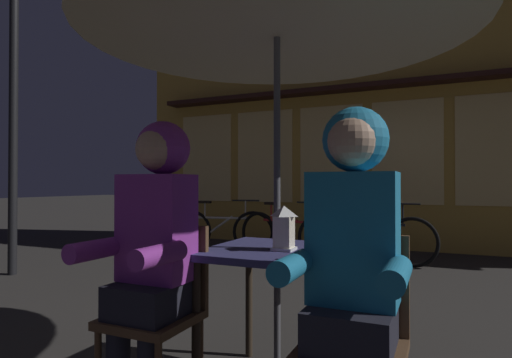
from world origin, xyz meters
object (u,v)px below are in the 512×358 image
at_px(cafe_table, 277,267).
at_px(chair_right, 355,331).
at_px(person_left_hooded, 154,233).
at_px(person_right_hooded, 352,244).
at_px(patio_umbrella, 277,3).
at_px(street_lamp, 14,49).
at_px(lantern, 284,227).
at_px(chair_left, 161,303).
at_px(bicycle_nearest, 222,230).
at_px(bicycle_third, 373,238).
at_px(bicycle_second, 287,235).

bearing_deg(cafe_table, chair_right, -37.55).
bearing_deg(person_left_hooded, person_right_hooded, 0.00).
distance_m(patio_umbrella, street_lamp, 4.15).
xyz_separation_m(lantern, chair_left, (-0.54, -0.32, -0.37)).
bearing_deg(bicycle_nearest, bicycle_third, -0.61).
relative_size(bicycle_second, bicycle_third, 0.98).
bearing_deg(person_left_hooded, street_lamp, 153.35).
xyz_separation_m(patio_umbrella, person_left_hooded, (-0.48, -0.43, -1.21)).
bearing_deg(cafe_table, street_lamp, 161.71).
distance_m(cafe_table, patio_umbrella, 1.42).
distance_m(cafe_table, person_left_hooded, 0.67).
height_order(cafe_table, patio_umbrella, patio_umbrella).
distance_m(street_lamp, bicycle_nearest, 3.73).
relative_size(patio_umbrella, bicycle_nearest, 1.39).
xyz_separation_m(person_right_hooded, bicycle_second, (-1.72, 4.03, -0.50)).
relative_size(cafe_table, person_right_hooded, 0.53).
bearing_deg(cafe_table, person_right_hooded, -41.57).
bearing_deg(bicycle_nearest, person_right_hooded, -55.46).
xyz_separation_m(person_left_hooded, street_lamp, (-3.41, 1.71, 1.87)).
relative_size(street_lamp, bicycle_nearest, 2.34).
distance_m(bicycle_second, bicycle_third, 1.19).
bearing_deg(person_right_hooded, chair_left, 176.61).
bearing_deg(bicycle_nearest, person_left_hooded, -65.39).
distance_m(chair_right, bicycle_third, 4.12).
distance_m(lantern, person_right_hooded, 0.57).
relative_size(person_left_hooded, street_lamp, 0.36).
distance_m(cafe_table, chair_right, 0.62).
relative_size(patio_umbrella, bicycle_second, 1.40).
xyz_separation_m(chair_left, person_left_hooded, (-0.00, -0.06, 0.36)).
xyz_separation_m(patio_umbrella, chair_right, (0.48, -0.37, -1.57)).
relative_size(lantern, chair_left, 0.27).
distance_m(cafe_table, bicycle_second, 3.82).
xyz_separation_m(chair_left, street_lamp, (-3.41, 1.66, 2.23)).
relative_size(person_left_hooded, person_right_hooded, 1.00).
height_order(cafe_table, chair_right, chair_right).
relative_size(patio_umbrella, bicycle_third, 1.38).
bearing_deg(lantern, bicycle_second, 109.50).
bearing_deg(street_lamp, lantern, -18.68).
bearing_deg(lantern, person_right_hooded, -41.68).
xyz_separation_m(person_right_hooded, bicycle_third, (-0.53, 4.15, -0.50)).
bearing_deg(lantern, person_left_hooded, -144.89).
bearing_deg(patio_umbrella, person_right_hooded, -41.57).
height_order(person_left_hooded, person_right_hooded, same).
bearing_deg(bicycle_third, street_lamp, -147.65).
xyz_separation_m(bicycle_second, bicycle_third, (1.19, 0.11, 0.00)).
distance_m(cafe_table, person_right_hooded, 0.67).
bearing_deg(chair_right, bicycle_third, 97.36).
xyz_separation_m(person_left_hooded, bicycle_third, (0.43, 4.15, -0.50)).
bearing_deg(person_left_hooded, cafe_table, 41.57).
relative_size(patio_umbrella, person_left_hooded, 1.65).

